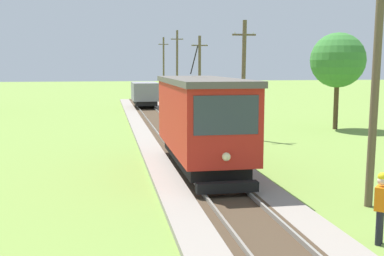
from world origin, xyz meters
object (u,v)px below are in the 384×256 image
(utility_pole_distant, at_px, (177,66))
(tree_left_far, at_px, (338,60))
(utility_pole_mid, at_px, (243,79))
(track_worker, at_px, (381,205))
(freight_car, at_px, (145,93))
(red_tram, at_px, (201,119))
(utility_pole_far, at_px, (200,75))
(gravel_pile, at_px, (191,105))
(utility_pole_near_tram, at_px, (376,69))
(utility_pole_horizon, at_px, (164,66))

(utility_pole_distant, height_order, tree_left_far, utility_pole_distant)
(utility_pole_mid, xyz_separation_m, track_worker, (-1.43, -16.78, -2.55))
(freight_car, height_order, utility_pole_mid, utility_pole_mid)
(red_tram, height_order, freight_car, red_tram)
(track_worker, bearing_deg, tree_left_far, -70.94)
(utility_pole_mid, bearing_deg, utility_pole_far, 90.00)
(red_tram, height_order, utility_pole_distant, utility_pole_distant)
(utility_pole_mid, xyz_separation_m, utility_pole_distant, (-0.00, 26.53, 0.64))
(red_tram, height_order, utility_pole_mid, utility_pole_mid)
(track_worker, xyz_separation_m, tree_left_far, (8.79, 19.69, 3.64))
(utility_pole_mid, xyz_separation_m, gravel_pile, (-0.18, 16.24, -2.92))
(utility_pole_far, xyz_separation_m, tree_left_far, (7.36, -10.40, 1.14))
(utility_pole_near_tram, distance_m, utility_pole_far, 27.25)
(utility_pole_near_tram, height_order, utility_pole_far, utility_pole_near_tram)
(red_tram, distance_m, freight_car, 28.44)
(utility_pole_mid, bearing_deg, utility_pole_horizon, 90.00)
(utility_pole_far, bearing_deg, utility_pole_distant, 90.00)
(utility_pole_far, distance_m, gravel_pile, 4.10)
(utility_pole_distant, xyz_separation_m, gravel_pile, (-0.18, -10.29, -3.56))
(utility_pole_horizon, height_order, tree_left_far, utility_pole_horizon)
(gravel_pile, height_order, tree_left_far, tree_left_far)
(utility_pole_near_tram, relative_size, tree_left_far, 1.28)
(utility_pole_horizon, relative_size, track_worker, 4.55)
(utility_pole_mid, distance_m, tree_left_far, 7.99)
(red_tram, distance_m, utility_pole_far, 22.26)
(red_tram, bearing_deg, utility_pole_near_tram, -52.26)
(utility_pole_mid, relative_size, track_worker, 3.86)
(freight_car, relative_size, utility_pole_far, 0.77)
(freight_car, relative_size, utility_pole_distant, 0.64)
(red_tram, xyz_separation_m, utility_pole_near_tram, (4.19, -5.42, 2.03))
(freight_car, bearing_deg, utility_pole_distant, 57.59)
(utility_pole_near_tram, bearing_deg, gravel_pile, 90.35)
(gravel_pile, relative_size, tree_left_far, 0.44)
(track_worker, bearing_deg, utility_pole_mid, -51.76)
(utility_pole_horizon, bearing_deg, utility_pole_far, -90.00)
(utility_pole_mid, height_order, track_worker, utility_pole_mid)
(utility_pole_mid, height_order, tree_left_far, utility_pole_mid)
(red_tram, bearing_deg, utility_pole_mid, 63.77)
(utility_pole_near_tram, xyz_separation_m, gravel_pile, (-0.18, 30.16, -3.61))
(utility_pole_far, xyz_separation_m, track_worker, (-1.43, -30.09, -2.51))
(red_tram, xyz_separation_m, tree_left_far, (11.55, 11.43, 2.43))
(utility_pole_mid, bearing_deg, tree_left_far, 21.63)
(utility_pole_far, bearing_deg, utility_pole_near_tram, -90.00)
(utility_pole_far, bearing_deg, red_tram, -100.87)
(red_tram, relative_size, track_worker, 4.79)
(utility_pole_distant, relative_size, gravel_pile, 2.88)
(utility_pole_near_tram, xyz_separation_m, utility_pole_distant, (-0.00, 40.46, -0.05))
(utility_pole_far, distance_m, utility_pole_horizon, 26.06)
(red_tram, height_order, track_worker, red_tram)
(gravel_pile, bearing_deg, utility_pole_far, -86.38)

